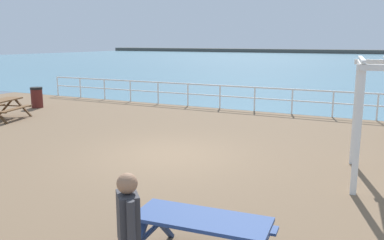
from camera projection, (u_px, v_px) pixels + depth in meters
ground_plane at (168, 159)px, 10.99m from camera, size 30.00×24.00×0.20m
sea_band at (350, 62)px, 57.42m from camera, size 142.00×90.00×0.01m
distant_shoreline at (367, 54)px, 95.28m from camera, size 142.00×6.00×1.80m
seaward_railing at (255, 94)px, 17.65m from camera, size 23.07×0.07×1.08m
picnic_table_near_left at (202, 231)px, 5.34m from camera, size 1.92×1.68×0.80m
picnic_table_mid_centre at (2, 105)px, 15.82m from camera, size 1.91×2.13×0.80m
visitor at (129, 234)px, 4.47m from camera, size 0.39×0.41×1.66m
litter_bin at (37, 97)px, 18.62m from camera, size 0.55×0.55×0.95m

